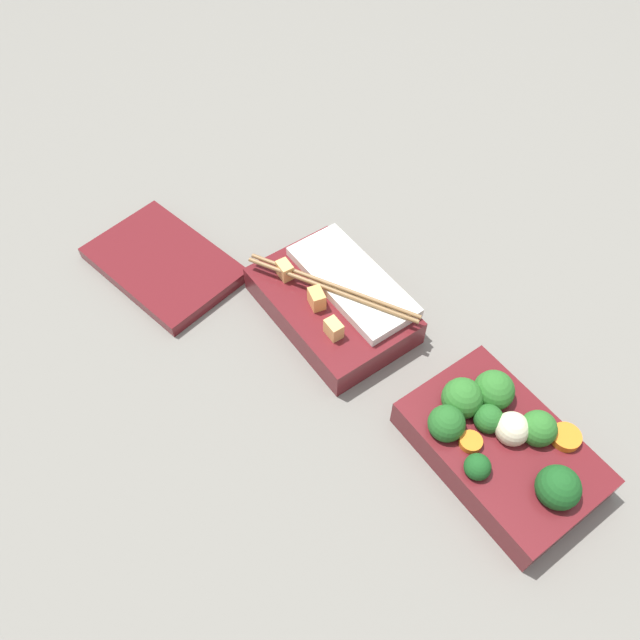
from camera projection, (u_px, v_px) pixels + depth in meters
ground_plane at (413, 369)px, 0.71m from camera, size 3.00×3.00×0.00m
bento_tray_vegetable at (502, 440)px, 0.62m from camera, size 0.19×0.13×0.07m
bento_tray_rice at (334, 302)px, 0.74m from camera, size 0.19×0.13×0.06m
bento_lid at (164, 264)px, 0.79m from camera, size 0.21×0.16×0.02m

